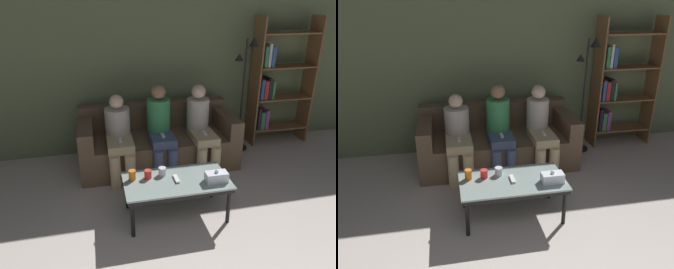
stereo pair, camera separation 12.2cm
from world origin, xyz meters
TOP-DOWN VIEW (x-y plane):
  - wall_back at (0.00, 4.01)m, footprint 12.00×0.06m
  - couch at (0.00, 3.48)m, footprint 2.05×0.90m
  - coffee_table at (-0.05, 2.24)m, footprint 1.07×0.57m
  - cup_near_left at (-0.32, 2.34)m, footprint 0.07×0.07m
  - cup_near_right at (-0.48, 2.34)m, footprint 0.07×0.07m
  - cup_far_center at (-0.17, 2.36)m, footprint 0.08×0.08m
  - tissue_box at (0.33, 2.12)m, footprint 0.22×0.12m
  - game_remote at (-0.05, 2.24)m, footprint 0.04×0.15m
  - bookshelf at (1.86, 3.78)m, footprint 0.92×0.32m
  - standing_lamp at (1.30, 3.64)m, footprint 0.31×0.26m
  - seated_person_left_end at (-0.53, 3.25)m, footprint 0.31×0.69m
  - seated_person_mid_left at (0.00, 3.27)m, footprint 0.31×0.64m
  - seated_person_mid_right at (0.53, 3.24)m, footprint 0.31×0.71m

SIDE VIEW (x-z plane):
  - couch at x=0.00m, z-range -0.09..0.68m
  - coffee_table at x=-0.05m, z-range 0.17..0.60m
  - game_remote at x=-0.05m, z-range 0.43..0.45m
  - cup_far_center at x=-0.17m, z-range 0.43..0.51m
  - cup_near_left at x=-0.32m, z-range 0.43..0.52m
  - tissue_box at x=0.33m, z-range 0.41..0.54m
  - cup_near_right at x=-0.48m, z-range 0.43..0.53m
  - seated_person_left_end at x=-0.53m, z-range 0.03..1.06m
  - seated_person_mid_right at x=0.53m, z-range 0.03..1.11m
  - seated_person_mid_left at x=0.00m, z-range 0.03..1.15m
  - bookshelf at x=1.86m, z-range -0.04..1.86m
  - standing_lamp at x=1.30m, z-range 0.18..1.81m
  - wall_back at x=0.00m, z-range 0.00..2.60m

